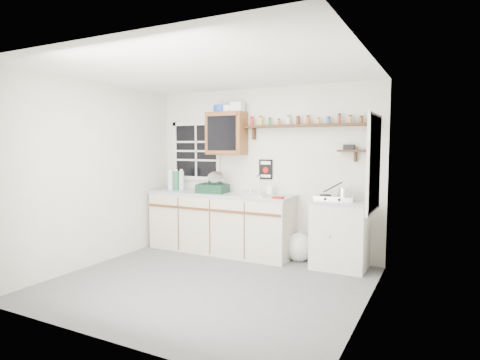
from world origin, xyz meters
name	(u,v)px	position (x,y,z in m)	size (l,w,h in m)	color
room	(207,179)	(0.00, 0.00, 1.25)	(3.64, 3.24, 2.54)	#565759
main_cabinet	(220,222)	(-0.58, 1.30, 0.46)	(2.31, 0.63, 0.92)	beige
right_cabinet	(340,234)	(1.25, 1.32, 0.46)	(0.73, 0.57, 0.91)	#B5B5AF
sink	(252,194)	(-0.05, 1.30, 0.93)	(0.52, 0.44, 0.29)	silver
upper_cabinet	(226,133)	(-0.55, 1.44, 1.82)	(0.60, 0.32, 0.65)	brown
upper_cabinet_clutter	(227,108)	(-0.53, 1.44, 2.21)	(0.49, 0.24, 0.14)	#193BA5
spice_shelf	(307,125)	(0.72, 1.51, 1.93)	(1.91, 0.18, 0.35)	black
secondary_shelf	(353,150)	(1.36, 1.52, 1.58)	(0.45, 0.16, 0.24)	black
warning_sign	(266,169)	(0.05, 1.59, 1.28)	(0.22, 0.02, 0.30)	black
window_back	(196,151)	(-1.20, 1.59, 1.55)	(0.93, 0.03, 0.98)	black
window_right	(375,163)	(1.79, 0.55, 1.45)	(0.03, 0.78, 1.08)	black
water_bottles	(176,180)	(-1.41, 1.30, 1.08)	(0.25, 0.16, 0.34)	silver
dish_rack	(214,186)	(-0.67, 1.25, 1.03)	(0.46, 0.36, 0.33)	#10311F
soap_bottle	(271,188)	(0.19, 1.44, 1.01)	(0.08, 0.08, 0.18)	silver
rag	(278,198)	(0.45, 1.10, 0.93)	(0.15, 0.12, 0.02)	maroon
hotplate	(335,198)	(1.18, 1.31, 0.94)	(0.52, 0.29, 0.07)	silver
saucepan	(344,192)	(1.30, 1.31, 1.03)	(0.43, 0.29, 0.19)	silver
trash_bag	(299,247)	(0.66, 1.40, 0.20)	(0.41, 0.37, 0.47)	silver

